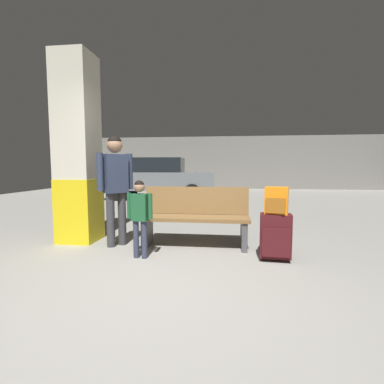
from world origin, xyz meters
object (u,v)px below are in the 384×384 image
bench (195,217)px  backpack_bright (276,201)px  parked_car_far (158,177)px  child (140,211)px  structural_pillar (78,150)px  suitcase (275,236)px  adult (115,179)px

bench → backpack_bright: 1.26m
backpack_bright → parked_car_far: parked_car_far is taller
bench → child: child is taller
bench → child: (-0.65, -0.64, 0.19)m
bench → parked_car_far: 6.49m
backpack_bright → parked_car_far: (-3.19, 6.67, 0.03)m
bench → child: size_ratio=1.57×
structural_pillar → bench: bearing=-2.6°
suitcase → adult: adult is taller
structural_pillar → backpack_bright: bearing=-12.0°
adult → parked_car_far: bearing=98.4°
child → suitcase: bearing=3.2°
suitcase → adult: bearing=169.6°
backpack_bright → child: bearing=-176.8°
adult → parked_car_far: size_ratio=0.39×
adult → bench: bearing=6.0°
bench → adult: (-1.18, -0.12, 0.58)m
bench → parked_car_far: bearing=109.0°
structural_pillar → suitcase: (2.97, -0.63, -1.14)m
structural_pillar → adult: bearing=-16.8°
suitcase → parked_car_far: (-3.19, 6.67, 0.48)m
adult → suitcase: bearing=-10.4°
structural_pillar → bench: size_ratio=1.83×
backpack_bright → parked_car_far: bearing=115.6°
suitcase → backpack_bright: (-0.00, -0.00, 0.45)m
bench → backpack_bright: size_ratio=4.72×
structural_pillar → adult: structural_pillar is taller
structural_pillar → parked_car_far: structural_pillar is taller
bench → child: bearing=-135.5°
structural_pillar → parked_car_far: (-0.23, 6.04, -0.65)m
structural_pillar → adult: (0.70, -0.21, -0.44)m
suitcase → adult: size_ratio=0.37×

